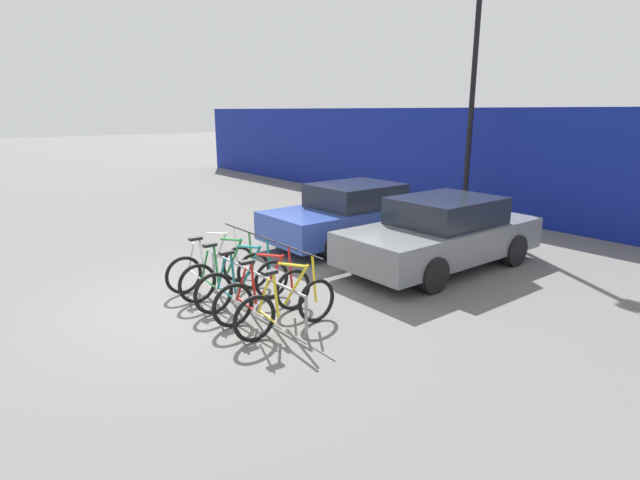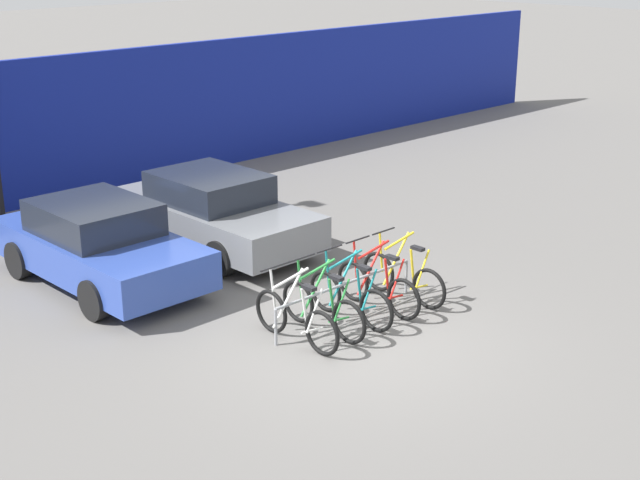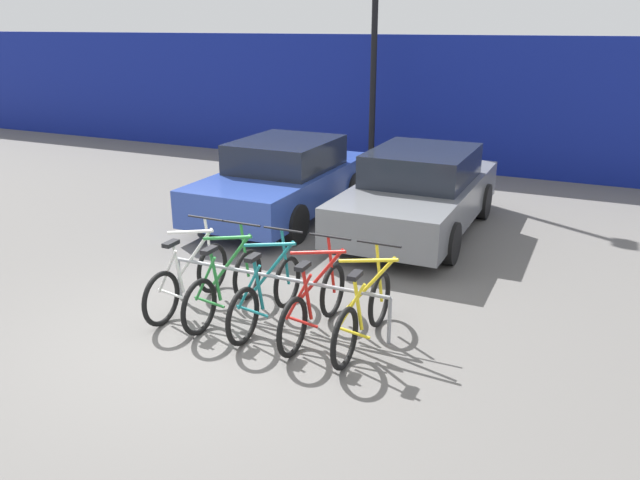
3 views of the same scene
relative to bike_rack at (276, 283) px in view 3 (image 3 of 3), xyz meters
The scene contains 11 objects.
ground_plane 0.98m from the bike_rack, 128.17° to the right, with size 120.00×120.00×0.00m, color #605E5B.
hoarding_wall 8.91m from the bike_rack, 93.44° to the left, with size 36.00×0.16×3.11m, color navy.
bike_rack is the anchor object (origin of this frame).
bicycle_white 1.17m from the bike_rack, behind, with size 0.68×1.71×1.05m.
bicycle_green 0.65m from the bike_rack, 166.61° to the right, with size 0.68×1.71×1.05m.
bicycle_teal 0.18m from the bike_rack, 108.58° to the right, with size 0.68×1.71×1.05m.
bicycle_red 0.59m from the bike_rack, 14.84° to the right, with size 0.68×1.71×1.05m.
bicycle_yellow 1.17m from the bike_rack, ahead, with size 0.68×1.71×1.05m.
car_blue 4.27m from the bike_rack, 116.57° to the left, with size 1.91×4.18×1.40m.
car_grey 4.01m from the bike_rack, 81.77° to the left, with size 1.91×4.32×1.40m.
lamp_post 8.67m from the bike_rack, 102.34° to the left, with size 0.24×0.44×6.86m.
Camera 3 is at (3.83, -5.24, 3.36)m, focal length 35.00 mm.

